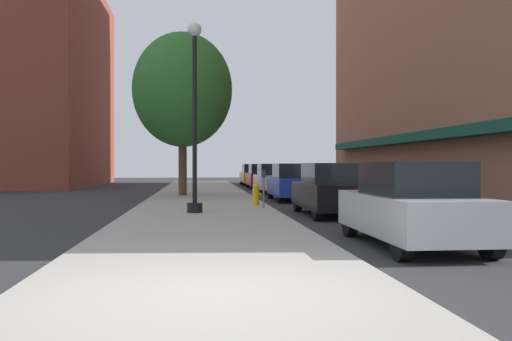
{
  "coord_description": "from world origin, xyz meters",
  "views": [
    {
      "loc": [
        -0.13,
        -6.51,
        1.61
      ],
      "look_at": [
        2.12,
        15.56,
        1.38
      ],
      "focal_mm": 38.93,
      "sensor_mm": 36.0,
      "label": 1
    }
  ],
  "objects": [
    {
      "name": "parking_meter_near",
      "position": [
        2.05,
        12.29,
        0.95
      ],
      "size": [
        0.14,
        0.09,
        1.31
      ],
      "color": "slate",
      "rests_on": "sidewalk_slab"
    },
    {
      "name": "car_black",
      "position": [
        4.0,
        10.61,
        0.81
      ],
      "size": [
        1.8,
        4.3,
        1.66
      ],
      "rotation": [
        0.0,
        0.0,
        -0.03
      ],
      "color": "black",
      "rests_on": "ground"
    },
    {
      "name": "lamppost",
      "position": [
        -0.28,
        10.81,
        3.2
      ],
      "size": [
        0.48,
        0.48,
        5.9
      ],
      "color": "black",
      "rests_on": "sidewalk_slab"
    },
    {
      "name": "tree_near",
      "position": [
        -0.95,
        20.73,
        5.25
      ],
      "size": [
        4.84,
        4.84,
        7.92
      ],
      "color": "#4C3823",
      "rests_on": "sidewalk_slab"
    },
    {
      "name": "car_silver",
      "position": [
        4.0,
        3.96,
        0.81
      ],
      "size": [
        1.8,
        4.3,
        1.66
      ],
      "rotation": [
        0.0,
        0.0,
        -0.02
      ],
      "color": "black",
      "rests_on": "ground"
    },
    {
      "name": "car_red",
      "position": [
        4.0,
        30.34,
        0.81
      ],
      "size": [
        1.8,
        4.3,
        1.66
      ],
      "rotation": [
        0.0,
        0.0,
        0.01
      ],
      "color": "black",
      "rests_on": "ground"
    },
    {
      "name": "building_far_background",
      "position": [
        -11.01,
        37.0,
        7.72
      ],
      "size": [
        6.8,
        18.0,
        15.47
      ],
      "color": "brown",
      "rests_on": "ground"
    },
    {
      "name": "car_white",
      "position": [
        4.0,
        24.65,
        0.81
      ],
      "size": [
        1.8,
        4.3,
        1.66
      ],
      "rotation": [
        0.0,
        0.0,
        -0.02
      ],
      "color": "black",
      "rests_on": "ground"
    },
    {
      "name": "car_blue",
      "position": [
        4.0,
        17.91,
        0.81
      ],
      "size": [
        1.8,
        4.3,
        1.66
      ],
      "rotation": [
        0.0,
        0.0,
        -0.02
      ],
      "color": "black",
      "rests_on": "ground"
    },
    {
      "name": "sidewalk_slab",
      "position": [
        0.0,
        19.0,
        0.06
      ],
      "size": [
        4.8,
        50.0,
        0.12
      ],
      "primitive_type": "cube",
      "color": "#A8A399",
      "rests_on": "ground"
    },
    {
      "name": "fire_hydrant",
      "position": [
        1.93,
        13.68,
        0.52
      ],
      "size": [
        0.33,
        0.26,
        0.79
      ],
      "color": "gold",
      "rests_on": "sidewalk_slab"
    },
    {
      "name": "ground_plane",
      "position": [
        4.0,
        18.0,
        0.0
      ],
      "size": [
        90.0,
        90.0,
        0.0
      ],
      "primitive_type": "plane",
      "color": "#2D2D30"
    },
    {
      "name": "car_yellow",
      "position": [
        4.0,
        36.24,
        0.81
      ],
      "size": [
        1.8,
        4.3,
        1.66
      ],
      "rotation": [
        0.0,
        0.0,
        -0.03
      ],
      "color": "black",
      "rests_on": "ground"
    }
  ]
}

